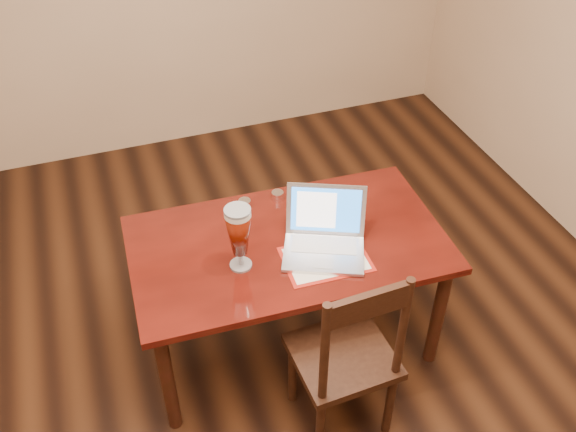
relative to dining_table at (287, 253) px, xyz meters
name	(u,v)px	position (x,y,z in m)	size (l,w,h in m)	color
ground	(258,414)	(-0.28, -0.39, -0.62)	(5.00, 5.00, 0.00)	black
room_shell	(240,77)	(-0.28, -0.39, 1.14)	(4.51, 5.01, 2.71)	tan
dining_table	(287,253)	(0.00, 0.00, 0.00)	(1.49, 0.88, 1.00)	#4E100A
dining_chair	(347,357)	(0.08, -0.54, -0.16)	(0.43, 0.42, 0.98)	black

